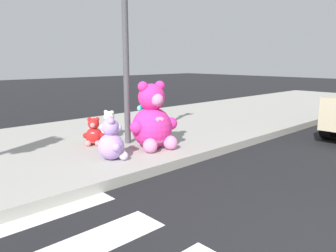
{
  "coord_description": "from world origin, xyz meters",
  "views": [
    {
      "loc": [
        -2.56,
        -0.45,
        1.67
      ],
      "look_at": [
        1.28,
        3.6,
        0.55
      ],
      "focal_mm": 35.11,
      "sensor_mm": 36.0,
      "label": 1
    }
  ],
  "objects_px": {
    "plush_white": "(109,126)",
    "plush_red": "(94,134)",
    "plush_lavender": "(112,142)",
    "plush_pink_large": "(153,122)",
    "sign_pole": "(126,50)",
    "plush_teal": "(145,120)"
  },
  "relations": [
    {
      "from": "plush_red",
      "to": "plush_white",
      "type": "relative_size",
      "value": 0.95
    },
    {
      "from": "plush_pink_large",
      "to": "plush_white",
      "type": "xyz_separation_m",
      "value": [
        -0.07,
        1.28,
        -0.25
      ]
    },
    {
      "from": "plush_red",
      "to": "plush_pink_large",
      "type": "bearing_deg",
      "value": -54.45
    },
    {
      "from": "plush_white",
      "to": "plush_red",
      "type": "bearing_deg",
      "value": -146.84
    },
    {
      "from": "sign_pole",
      "to": "plush_lavender",
      "type": "relative_size",
      "value": 4.77
    },
    {
      "from": "sign_pole",
      "to": "plush_teal",
      "type": "distance_m",
      "value": 1.64
    },
    {
      "from": "plush_pink_large",
      "to": "plush_teal",
      "type": "xyz_separation_m",
      "value": [
        0.63,
        0.97,
        -0.18
      ]
    },
    {
      "from": "plush_white",
      "to": "plush_lavender",
      "type": "bearing_deg",
      "value": -121.52
    },
    {
      "from": "plush_pink_large",
      "to": "plush_white",
      "type": "height_order",
      "value": "plush_pink_large"
    },
    {
      "from": "sign_pole",
      "to": "plush_white",
      "type": "relative_size",
      "value": 5.97
    },
    {
      "from": "plush_pink_large",
      "to": "plush_lavender",
      "type": "bearing_deg",
      "value": -174.52
    },
    {
      "from": "plush_red",
      "to": "plush_teal",
      "type": "height_order",
      "value": "plush_teal"
    },
    {
      "from": "plush_pink_large",
      "to": "plush_lavender",
      "type": "xyz_separation_m",
      "value": [
        -0.91,
        -0.09,
        -0.2
      ]
    },
    {
      "from": "plush_teal",
      "to": "plush_lavender",
      "type": "xyz_separation_m",
      "value": [
        -1.54,
        -1.06,
        -0.02
      ]
    },
    {
      "from": "sign_pole",
      "to": "plush_white",
      "type": "height_order",
      "value": "sign_pole"
    },
    {
      "from": "plush_lavender",
      "to": "plush_pink_large",
      "type": "bearing_deg",
      "value": 5.48
    },
    {
      "from": "plush_red",
      "to": "plush_lavender",
      "type": "height_order",
      "value": "plush_lavender"
    },
    {
      "from": "plush_teal",
      "to": "plush_white",
      "type": "distance_m",
      "value": 0.77
    },
    {
      "from": "sign_pole",
      "to": "plush_white",
      "type": "xyz_separation_m",
      "value": [
        0.04,
        0.69,
        -1.48
      ]
    },
    {
      "from": "plush_pink_large",
      "to": "sign_pole",
      "type": "bearing_deg",
      "value": 101.06
    },
    {
      "from": "sign_pole",
      "to": "plush_lavender",
      "type": "bearing_deg",
      "value": -139.82
    },
    {
      "from": "plush_white",
      "to": "plush_pink_large",
      "type": "bearing_deg",
      "value": -86.77
    }
  ]
}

